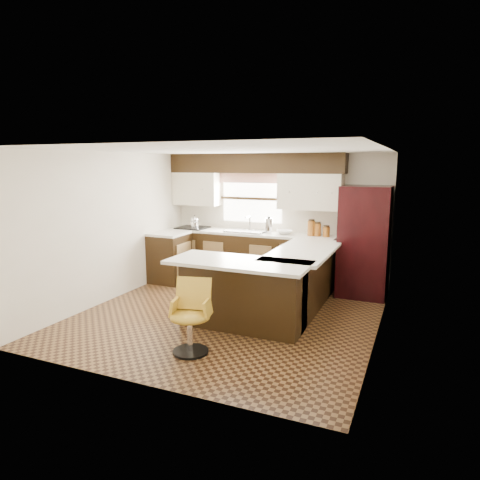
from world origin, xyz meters
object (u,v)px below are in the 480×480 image
at_px(peninsula_long, 300,281).
at_px(peninsula_return, 243,295).
at_px(refrigerator, 364,241).
at_px(bar_chair, 190,317).

xyz_separation_m(peninsula_long, peninsula_return, (-0.53, -0.97, 0.00)).
bearing_deg(peninsula_long, peninsula_return, -118.30).
distance_m(refrigerator, bar_chair, 3.56).
height_order(peninsula_long, refrigerator, refrigerator).
relative_size(peninsula_return, refrigerator, 0.89).
xyz_separation_m(refrigerator, bar_chair, (-1.56, -3.16, -0.49)).
relative_size(peninsula_long, peninsula_return, 1.18).
bearing_deg(peninsula_return, peninsula_long, 61.70).
xyz_separation_m(peninsula_return, bar_chair, (-0.25, -1.01, -0.01)).
xyz_separation_m(peninsula_long, bar_chair, (-0.77, -1.98, -0.01)).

